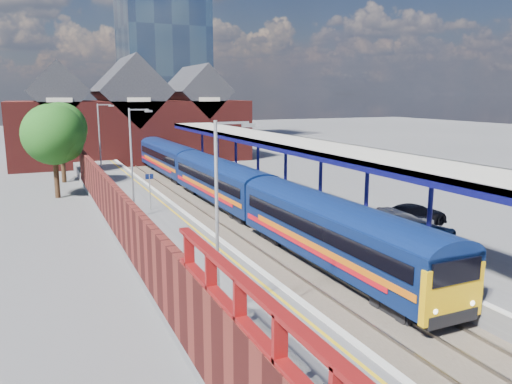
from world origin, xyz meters
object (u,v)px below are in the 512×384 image
at_px(parked_car_silver, 396,222).
at_px(parked_car_blue, 429,233).
at_px(lamp_post_c, 134,156).
at_px(lamp_post_d, 101,137).
at_px(parked_car_dark, 414,215).
at_px(train, 191,166).
at_px(platform_sign, 150,185).
at_px(lamp_post_b, 220,208).

bearing_deg(parked_car_silver, parked_car_blue, -165.99).
xyz_separation_m(lamp_post_c, lamp_post_d, (0.00, 16.00, 0.00)).
bearing_deg(parked_car_dark, train, 6.60).
bearing_deg(train, platform_sign, -119.11).
relative_size(train, lamp_post_b, 9.42).
height_order(parked_car_silver, parked_car_blue, parked_car_silver).
bearing_deg(lamp_post_d, lamp_post_b, -90.00).
relative_size(lamp_post_c, parked_car_dark, 1.46).
distance_m(lamp_post_c, platform_sign, 3.34).
relative_size(lamp_post_d, platform_sign, 2.80).
bearing_deg(lamp_post_c, parked_car_dark, -31.38).
height_order(lamp_post_c, lamp_post_d, same).
height_order(lamp_post_c, parked_car_blue, lamp_post_c).
bearing_deg(lamp_post_b, lamp_post_c, 90.00).
bearing_deg(train, parked_car_silver, -78.09).
height_order(train, parked_car_silver, train).
height_order(lamp_post_b, lamp_post_d, same).
bearing_deg(parked_car_dark, lamp_post_b, 104.48).
distance_m(lamp_post_c, parked_car_blue, 18.27).
height_order(lamp_post_c, parked_car_silver, lamp_post_c).
distance_m(lamp_post_d, platform_sign, 14.25).
relative_size(train, parked_car_blue, 17.29).
relative_size(train, lamp_post_c, 9.42).
bearing_deg(lamp_post_b, parked_car_blue, 16.45).
xyz_separation_m(lamp_post_c, parked_car_dark, (14.86, -9.06, -3.30)).
bearing_deg(lamp_post_d, train, -16.59).
bearing_deg(lamp_post_d, platform_sign, -84.44).
relative_size(platform_sign, parked_car_silver, 0.58).
bearing_deg(parked_car_silver, lamp_post_c, 55.11).
bearing_deg(parked_car_blue, lamp_post_d, 3.57).
bearing_deg(parked_car_dark, parked_car_blue, 141.49).
xyz_separation_m(lamp_post_c, parked_car_blue, (13.26, -12.09, -3.46)).
relative_size(lamp_post_d, parked_car_dark, 1.46).
xyz_separation_m(train, lamp_post_d, (-7.86, 2.34, 2.87)).
bearing_deg(parked_car_dark, parked_car_silver, 102.29).
bearing_deg(parked_car_blue, lamp_post_b, 84.75).
bearing_deg(lamp_post_b, platform_sign, 85.67).
height_order(train, lamp_post_d, lamp_post_d).
distance_m(lamp_post_b, parked_car_blue, 14.25).
height_order(parked_car_dark, parked_car_blue, parked_car_dark).
height_order(lamp_post_b, platform_sign, lamp_post_b).
height_order(train, lamp_post_b, lamp_post_b).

